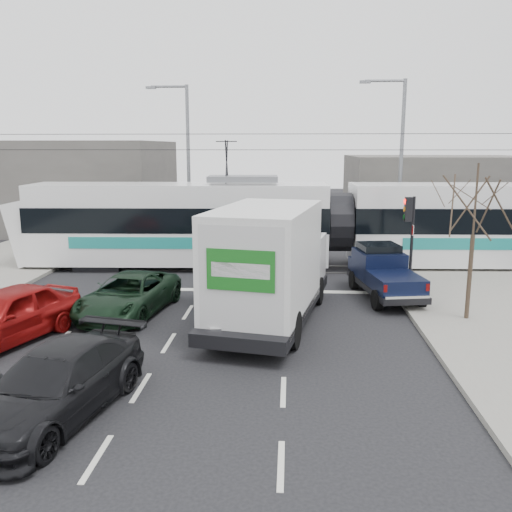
# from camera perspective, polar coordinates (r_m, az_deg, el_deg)

# --- Properties ---
(ground) EXTENTS (120.00, 120.00, 0.00)m
(ground) POSITION_cam_1_polar(r_m,az_deg,el_deg) (15.98, -3.14, -9.26)
(ground) COLOR black
(ground) RESTS_ON ground
(rails) EXTENTS (60.00, 1.60, 0.03)m
(rails) POSITION_cam_1_polar(r_m,az_deg,el_deg) (25.54, -0.51, -1.30)
(rails) COLOR #33302D
(rails) RESTS_ON ground
(building_left) EXTENTS (14.00, 10.00, 6.00)m
(building_left) POSITION_cam_1_polar(r_m,az_deg,el_deg) (40.18, -19.69, 7.02)
(building_left) COLOR #615C57
(building_left) RESTS_ON ground
(building_right) EXTENTS (12.00, 10.00, 5.00)m
(building_right) POSITION_cam_1_polar(r_m,az_deg,el_deg) (40.28, 18.41, 6.39)
(building_right) COLOR #615C57
(building_right) RESTS_ON ground
(bare_tree) EXTENTS (2.40, 2.40, 5.00)m
(bare_tree) POSITION_cam_1_polar(r_m,az_deg,el_deg) (18.37, 22.08, 4.82)
(bare_tree) COLOR #47382B
(bare_tree) RESTS_ON ground
(traffic_signal) EXTENTS (0.44, 0.44, 3.60)m
(traffic_signal) POSITION_cam_1_polar(r_m,az_deg,el_deg) (22.03, 15.86, 3.43)
(traffic_signal) COLOR black
(traffic_signal) RESTS_ON ground
(street_lamp_near) EXTENTS (2.38, 0.25, 9.00)m
(street_lamp_near) POSITION_cam_1_polar(r_m,az_deg,el_deg) (29.36, 14.68, 10.05)
(street_lamp_near) COLOR slate
(street_lamp_near) RESTS_ON ground
(street_lamp_far) EXTENTS (2.38, 0.25, 9.00)m
(street_lamp_far) POSITION_cam_1_polar(r_m,az_deg,el_deg) (31.42, -7.47, 10.39)
(street_lamp_far) COLOR slate
(street_lamp_far) RESTS_ON ground
(catenary) EXTENTS (60.00, 0.20, 7.00)m
(catenary) POSITION_cam_1_polar(r_m,az_deg,el_deg) (24.97, -0.52, 7.39)
(catenary) COLOR black
(catenary) RESTS_ON ground
(tram) EXTENTS (28.88, 4.22, 5.87)m
(tram) POSITION_cam_1_polar(r_m,az_deg,el_deg) (25.71, 8.57, 3.36)
(tram) COLOR white
(tram) RESTS_ON ground
(silver_pickup) EXTENTS (3.22, 6.69, 2.33)m
(silver_pickup) POSITION_cam_1_polar(r_m,az_deg,el_deg) (18.05, -1.93, -2.96)
(silver_pickup) COLOR black
(silver_pickup) RESTS_ON ground
(box_truck) EXTENTS (4.11, 8.08, 3.86)m
(box_truck) POSITION_cam_1_polar(r_m,az_deg,el_deg) (17.29, 1.49, -1.05)
(box_truck) COLOR black
(box_truck) RESTS_ON ground
(navy_pickup) EXTENTS (2.43, 4.82, 1.94)m
(navy_pickup) POSITION_cam_1_polar(r_m,az_deg,el_deg) (21.21, 13.21, -1.64)
(navy_pickup) COLOR black
(navy_pickup) RESTS_ON ground
(green_car) EXTENTS (2.96, 5.19, 1.36)m
(green_car) POSITION_cam_1_polar(r_m,az_deg,el_deg) (19.01, -13.26, -4.00)
(green_car) COLOR black
(green_car) RESTS_ON ground
(red_car) EXTENTS (3.43, 5.20, 1.64)m
(red_car) POSITION_cam_1_polar(r_m,az_deg,el_deg) (17.44, -24.84, -5.70)
(red_car) COLOR maroon
(red_car) RESTS_ON ground
(dark_car) EXTENTS (3.08, 5.36, 1.46)m
(dark_car) POSITION_cam_1_polar(r_m,az_deg,el_deg) (12.48, -20.31, -12.50)
(dark_car) COLOR black
(dark_car) RESTS_ON ground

